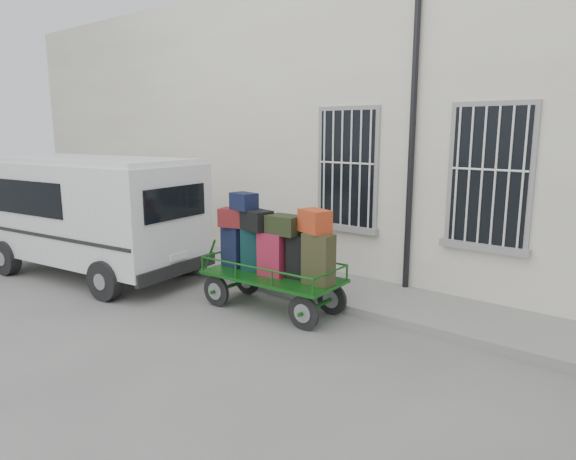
{
  "coord_description": "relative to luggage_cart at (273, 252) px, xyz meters",
  "views": [
    {
      "loc": [
        5.03,
        -5.44,
        2.98
      ],
      "look_at": [
        -0.26,
        1.0,
        1.35
      ],
      "focal_mm": 32.0,
      "sensor_mm": 36.0,
      "label": 1
    }
  ],
  "objects": [
    {
      "name": "ground",
      "position": [
        0.4,
        -0.77,
        -1.0
      ],
      "size": [
        80.0,
        80.0,
        0.0
      ],
      "primitive_type": "plane",
      "color": "#60605C",
      "rests_on": "ground"
    },
    {
      "name": "van",
      "position": [
        -4.3,
        -0.74,
        0.39
      ],
      "size": [
        5.06,
        2.69,
        2.44
      ],
      "rotation": [
        0.0,
        0.0,
        0.13
      ],
      "color": "silver",
      "rests_on": "ground"
    },
    {
      "name": "luggage_cart",
      "position": [
        0.0,
        0.0,
        0.0
      ],
      "size": [
        2.81,
        1.2,
        1.94
      ],
      "rotation": [
        0.0,
        0.0,
        0.05
      ],
      "color": "black",
      "rests_on": "ground"
    },
    {
      "name": "sidewalk",
      "position": [
        0.4,
        1.43,
        -0.93
      ],
      "size": [
        24.0,
        1.7,
        0.15
      ],
      "primitive_type": "cube",
      "color": "gray",
      "rests_on": "ground"
    },
    {
      "name": "building",
      "position": [
        0.4,
        4.73,
        2.0
      ],
      "size": [
        24.0,
        5.15,
        6.0
      ],
      "color": "beige",
      "rests_on": "ground"
    }
  ]
}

